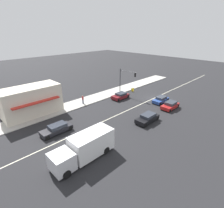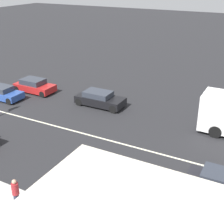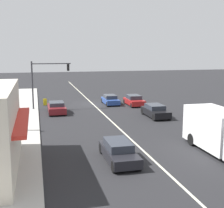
% 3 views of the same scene
% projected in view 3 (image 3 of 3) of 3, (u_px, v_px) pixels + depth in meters
% --- Properties ---
extents(ground_plane, '(160.00, 160.00, 0.00)m').
position_uv_depth(ground_plane, '(135.00, 143.00, 23.83)').
color(ground_plane, '#232326').
extents(sidewalk_right, '(4.00, 73.00, 0.12)m').
position_uv_depth(sidewalk_right, '(11.00, 153.00, 21.23)').
color(sidewalk_right, '#B2AFA8').
rests_on(sidewalk_right, ground).
extents(lane_marking_center, '(0.16, 60.00, 0.01)m').
position_uv_depth(lane_marking_center, '(93.00, 104.00, 41.05)').
color(lane_marking_center, beige).
rests_on(lane_marking_center, ground).
extents(traffic_signal_main, '(4.59, 0.34, 5.60)m').
position_uv_depth(traffic_signal_main, '(45.00, 77.00, 36.53)').
color(traffic_signal_main, '#333338').
rests_on(traffic_signal_main, sidewalk_right).
extents(pedestrian, '(0.34, 0.34, 1.67)m').
position_uv_depth(pedestrian, '(26.00, 120.00, 26.89)').
color(pedestrian, '#282D42').
rests_on(pedestrian, sidewalk_right).
extents(warning_aframe_sign, '(0.45, 0.53, 0.84)m').
position_uv_depth(warning_aframe_sign, '(45.00, 102.00, 39.87)').
color(warning_aframe_sign, yellow).
rests_on(warning_aframe_sign, ground).
extents(delivery_truck, '(2.44, 7.50, 2.87)m').
position_uv_depth(delivery_truck, '(222.00, 133.00, 21.11)').
color(delivery_truck, silver).
rests_on(delivery_truck, ground).
extents(sedan_dark, '(1.75, 4.44, 1.27)m').
position_uv_depth(sedan_dark, '(119.00, 151.00, 19.85)').
color(sedan_dark, black).
rests_on(sedan_dark, ground).
extents(sedan_maroon, '(1.89, 3.87, 1.25)m').
position_uv_depth(sedan_maroon, '(57.00, 108.00, 34.87)').
color(sedan_maroon, maroon).
rests_on(sedan_maroon, ground).
extents(suv_black, '(1.85, 4.26, 1.30)m').
position_uv_depth(suv_black, '(155.00, 111.00, 32.90)').
color(suv_black, black).
rests_on(suv_black, ground).
extents(coupe_blue, '(1.72, 3.82, 1.21)m').
position_uv_depth(coupe_blue, '(110.00, 100.00, 40.61)').
color(coupe_blue, '#284793').
rests_on(coupe_blue, ground).
extents(hatchback_red, '(1.85, 3.95, 1.29)m').
position_uv_depth(hatchback_red, '(134.00, 100.00, 39.93)').
color(hatchback_red, '#AD1E1E').
rests_on(hatchback_red, ground).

